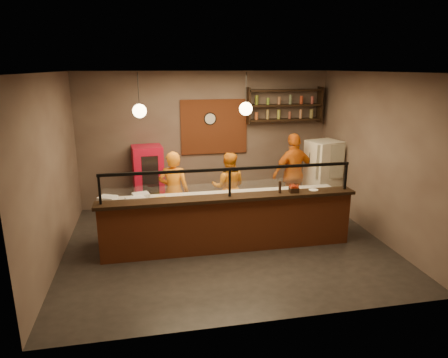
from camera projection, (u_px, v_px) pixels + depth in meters
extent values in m
plane|color=black|center=(226.00, 244.00, 7.70)|extent=(6.00, 6.00, 0.00)
plane|color=#372D2A|center=(227.00, 72.00, 6.83)|extent=(6.00, 6.00, 0.00)
plane|color=#6F5D51|center=(206.00, 139.00, 9.62)|extent=(6.00, 0.00, 6.00)
plane|color=#6F5D51|center=(52.00, 171.00, 6.71)|extent=(0.00, 5.00, 5.00)
plane|color=#6F5D51|center=(376.00, 156.00, 7.82)|extent=(0.00, 5.00, 5.00)
plane|color=#6F5D51|center=(267.00, 209.00, 4.90)|extent=(6.00, 0.00, 6.00)
cube|color=brown|center=(214.00, 127.00, 9.55)|extent=(1.60, 0.04, 1.30)
cube|color=brown|center=(230.00, 225.00, 7.28)|extent=(4.60, 0.25, 1.00)
cube|color=black|center=(230.00, 198.00, 7.13)|extent=(4.70, 0.37, 0.06)
cube|color=gray|center=(224.00, 219.00, 7.77)|extent=(4.60, 0.75, 0.85)
cube|color=beige|center=(224.00, 197.00, 7.65)|extent=(4.60, 0.75, 0.05)
cube|color=white|center=(230.00, 183.00, 7.06)|extent=(4.40, 0.02, 0.50)
cube|color=black|center=(230.00, 169.00, 6.99)|extent=(4.50, 0.05, 0.05)
cube|color=black|center=(100.00, 190.00, 6.65)|extent=(0.04, 0.04, 0.50)
cube|color=black|center=(230.00, 183.00, 7.06)|extent=(0.04, 0.04, 0.50)
cube|color=black|center=(346.00, 176.00, 7.47)|extent=(0.04, 0.04, 0.50)
cube|color=black|center=(284.00, 120.00, 9.68)|extent=(1.80, 0.28, 0.04)
cube|color=black|center=(285.00, 105.00, 9.59)|extent=(1.80, 0.28, 0.04)
cube|color=black|center=(285.00, 90.00, 9.49)|extent=(1.80, 0.28, 0.04)
cube|color=black|center=(248.00, 106.00, 9.42)|extent=(0.04, 0.28, 0.85)
cube|color=black|center=(320.00, 104.00, 9.76)|extent=(0.04, 0.28, 0.85)
cylinder|color=black|center=(210.00, 119.00, 9.47)|extent=(0.30, 0.04, 0.30)
cylinder|color=black|center=(138.00, 90.00, 6.82)|extent=(0.01, 0.01, 0.60)
sphere|color=#FFD68C|center=(140.00, 111.00, 6.92)|extent=(0.24, 0.24, 0.24)
cylinder|color=black|center=(246.00, 89.00, 7.17)|extent=(0.01, 0.01, 0.60)
sphere|color=#FFD68C|center=(246.00, 109.00, 7.27)|extent=(0.24, 0.24, 0.24)
imported|color=orange|center=(174.00, 192.00, 8.12)|extent=(0.68, 0.52, 1.68)
imported|color=orange|center=(228.00, 187.00, 8.66)|extent=(0.86, 0.73, 1.53)
imported|color=orange|center=(294.00, 174.00, 9.14)|extent=(1.16, 0.70, 1.86)
cube|color=#ECE3C8|center=(323.00, 176.00, 9.33)|extent=(0.84, 0.81, 1.66)
cube|color=#B60C28|center=(148.00, 179.00, 9.25)|extent=(0.73, 0.68, 1.56)
cylinder|color=#EBE6C7|center=(274.00, 195.00, 7.69)|extent=(0.73, 0.73, 0.01)
cube|color=white|center=(108.00, 200.00, 7.17)|extent=(0.37, 0.34, 0.15)
cube|color=silver|center=(141.00, 197.00, 7.35)|extent=(0.34, 0.30, 0.15)
cube|color=white|center=(136.00, 202.00, 7.08)|extent=(0.39, 0.35, 0.16)
cylinder|color=gold|center=(155.00, 199.00, 7.37)|extent=(0.39, 0.17, 0.07)
cube|color=black|center=(294.00, 190.00, 7.33)|extent=(0.17, 0.13, 0.09)
cylinder|color=black|center=(280.00, 187.00, 7.28)|extent=(0.06, 0.06, 0.22)
cylinder|color=silver|center=(314.00, 190.00, 7.47)|extent=(0.22, 0.22, 0.01)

